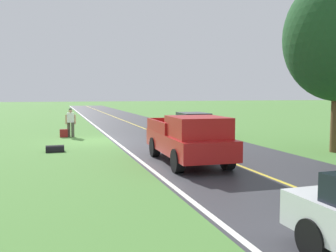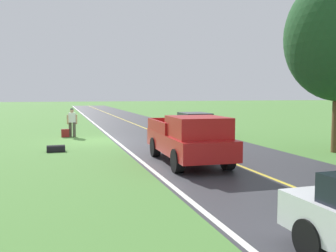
# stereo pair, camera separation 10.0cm
# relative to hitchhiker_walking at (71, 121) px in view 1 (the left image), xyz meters

# --- Properties ---
(ground_plane) EXTENTS (200.00, 200.00, 0.00)m
(ground_plane) POSITION_rel_hitchhiker_walking_xyz_m (-1.15, 2.41, -0.98)
(ground_plane) COLOR #4C7F38
(road_surface) EXTENTS (6.87, 120.00, 0.00)m
(road_surface) POSITION_rel_hitchhiker_walking_xyz_m (-5.48, 2.41, -0.98)
(road_surface) COLOR #333338
(road_surface) RESTS_ON ground
(lane_edge_line) EXTENTS (0.16, 117.60, 0.00)m
(lane_edge_line) POSITION_rel_hitchhiker_walking_xyz_m (-2.23, 2.41, -0.98)
(lane_edge_line) COLOR silver
(lane_edge_line) RESTS_ON ground
(lane_centre_line) EXTENTS (0.14, 117.60, 0.00)m
(lane_centre_line) POSITION_rel_hitchhiker_walking_xyz_m (-5.48, 2.41, -0.98)
(lane_centre_line) COLOR gold
(lane_centre_line) RESTS_ON ground
(hitchhiker_walking) EXTENTS (0.62, 0.51, 1.75)m
(hitchhiker_walking) POSITION_rel_hitchhiker_walking_xyz_m (0.00, 0.00, 0.00)
(hitchhiker_walking) COLOR #4C473D
(hitchhiker_walking) RESTS_ON ground
(suitcase_carried) EXTENTS (0.46, 0.21, 0.49)m
(suitcase_carried) POSITION_rel_hitchhiker_walking_xyz_m (0.42, 0.09, -0.74)
(suitcase_carried) COLOR maroon
(suitcase_carried) RESTS_ON ground
(pickup_truck_passing) EXTENTS (2.22, 5.46, 1.82)m
(pickup_truck_passing) POSITION_rel_hitchhiker_walking_xyz_m (-3.88, 10.22, -0.01)
(pickup_truck_passing) COLOR #B21919
(pickup_truck_passing) RESTS_ON ground
(sedan_near_oncoming) EXTENTS (2.06, 4.47, 1.41)m
(sedan_near_oncoming) POSITION_rel_hitchhiker_walking_xyz_m (-7.44, 1.11, -0.23)
(sedan_near_oncoming) COLOR black
(sedan_near_oncoming) RESTS_ON ground
(drainage_culvert) EXTENTS (0.80, 0.60, 0.60)m
(drainage_culvert) POSITION_rel_hitchhiker_walking_xyz_m (0.95, 5.77, -0.98)
(drainage_culvert) COLOR black
(drainage_culvert) RESTS_ON ground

